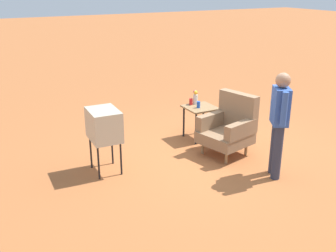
% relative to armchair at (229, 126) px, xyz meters
% --- Properties ---
extents(ground_plane, '(60.00, 60.00, 0.00)m').
position_rel_armchair_xyz_m(ground_plane, '(-0.02, -0.14, -0.50)').
color(ground_plane, '#AD6033').
extents(armchair, '(0.93, 0.94, 1.06)m').
position_rel_armchair_xyz_m(armchair, '(0.00, 0.00, 0.00)').
color(armchair, '#937047').
rests_on(armchair, ground).
extents(side_table, '(0.56, 0.56, 0.64)m').
position_rel_armchair_xyz_m(side_table, '(-0.83, -0.08, 0.04)').
color(side_table, black).
rests_on(side_table, ground).
extents(tv_on_stand, '(0.62, 0.47, 1.03)m').
position_rel_armchair_xyz_m(tv_on_stand, '(-0.33, -2.15, 0.28)').
color(tv_on_stand, black).
rests_on(tv_on_stand, ground).
extents(person_standing, '(0.50, 0.37, 1.64)m').
position_rel_armchair_xyz_m(person_standing, '(1.05, 0.12, 0.44)').
color(person_standing, '#2D3347').
rests_on(person_standing, ground).
extents(soda_can_red, '(0.07, 0.07, 0.12)m').
position_rel_armchair_xyz_m(soda_can_red, '(-1.03, -0.16, 0.20)').
color(soda_can_red, red).
rests_on(soda_can_red, side_table).
extents(soda_can_blue, '(0.07, 0.07, 0.12)m').
position_rel_armchair_xyz_m(soda_can_blue, '(-0.80, -0.14, 0.20)').
color(soda_can_blue, blue).
rests_on(soda_can_blue, side_table).
extents(flower_vase, '(0.15, 0.09, 0.27)m').
position_rel_armchair_xyz_m(flower_vase, '(-1.04, -0.06, 0.29)').
color(flower_vase, silver).
rests_on(flower_vase, side_table).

